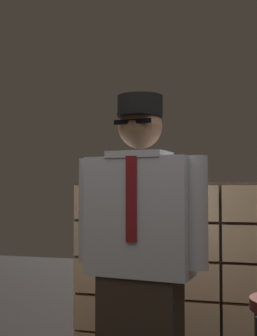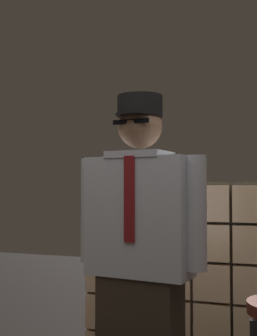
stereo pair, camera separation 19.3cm
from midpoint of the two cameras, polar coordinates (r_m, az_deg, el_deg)
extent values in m
cube|color=#E0B78C|center=(3.48, -6.43, -17.73)|extent=(0.25, 0.08, 0.25)
cube|color=#E0B78C|center=(3.40, -1.97, -18.13)|extent=(0.25, 0.08, 0.25)
cube|color=#E0B78C|center=(3.33, 2.70, -18.44)|extent=(0.25, 0.08, 0.25)
cube|color=#E0B78C|center=(3.29, 7.55, -18.64)|extent=(0.25, 0.08, 0.25)
cube|color=#E0B78C|center=(3.27, 12.49, -18.71)|extent=(0.25, 0.08, 0.25)
cube|color=#E0B78C|center=(3.42, -6.41, -13.38)|extent=(0.25, 0.08, 0.25)
cube|color=#E0B78C|center=(3.34, -1.97, -13.67)|extent=(0.25, 0.08, 0.25)
cube|color=#E0B78C|center=(3.27, 2.69, -13.90)|extent=(0.25, 0.08, 0.25)
cube|color=#E0B78C|center=(3.23, 7.52, -14.04)|extent=(0.25, 0.08, 0.25)
cube|color=#E0B78C|center=(3.20, 12.45, -14.08)|extent=(0.25, 0.08, 0.25)
cube|color=#E0B78C|center=(3.38, -6.39, -8.89)|extent=(0.25, 0.08, 0.25)
cube|color=#E0B78C|center=(3.29, -1.96, -9.08)|extent=(0.25, 0.08, 0.25)
cube|color=#E0B78C|center=(3.23, 2.68, -9.21)|extent=(0.25, 0.08, 0.25)
cube|color=#E0B78C|center=(3.18, 7.49, -9.29)|extent=(0.25, 0.08, 0.25)
cube|color=#E0B78C|center=(3.16, 12.40, -9.30)|extent=(0.25, 0.08, 0.25)
cube|color=#E0B78C|center=(3.36, -6.37, -4.33)|extent=(0.25, 0.08, 0.25)
cube|color=#E0B78C|center=(3.27, -1.95, -4.39)|extent=(0.25, 0.08, 0.25)
cube|color=#E0B78C|center=(3.21, 2.67, -4.43)|extent=(0.25, 0.08, 0.25)
cube|color=#E0B78C|center=(3.16, 7.46, -4.44)|extent=(0.25, 0.08, 0.25)
cube|color=#E0B78C|center=(3.14, 12.36, -4.42)|extent=(0.25, 0.08, 0.25)
cube|color=#4C4438|center=(3.30, 5.24, -13.80)|extent=(1.63, 0.02, 1.37)
cube|color=silver|center=(2.33, -0.89, -6.10)|extent=(0.56, 0.30, 0.61)
cube|color=maroon|center=(2.21, -2.15, -3.93)|extent=(0.06, 0.02, 0.43)
cube|color=silver|center=(2.33, -0.89, 1.63)|extent=(0.33, 0.28, 0.04)
sphere|color=#A87A5B|center=(2.35, -0.88, 5.31)|extent=(0.23, 0.23, 0.23)
ellipsoid|color=black|center=(2.29, -1.41, 4.46)|extent=(0.16, 0.10, 0.10)
cube|color=black|center=(2.25, -1.97, 5.94)|extent=(0.20, 0.04, 0.02)
cylinder|color=black|center=(2.27, -1.76, 6.80)|extent=(0.20, 0.20, 0.01)
cylinder|color=black|center=(2.36, -0.88, 7.81)|extent=(0.24, 0.24, 0.11)
cylinder|color=silver|center=(2.23, 6.26, -5.63)|extent=(0.12, 0.12, 0.56)
cylinder|color=silver|center=(2.46, -7.35, -5.32)|extent=(0.12, 0.12, 0.56)
camera|label=1|loc=(0.10, -92.37, 0.10)|focal=48.01mm
camera|label=2|loc=(0.10, 87.63, -0.10)|focal=48.01mm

